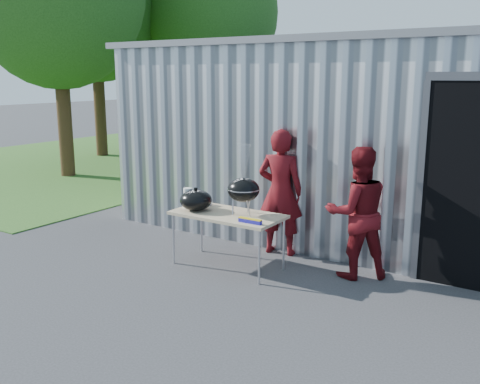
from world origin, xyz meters
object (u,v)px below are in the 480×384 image
Objects in this scene: kettle_grill at (243,184)px; person_cook at (280,192)px; folding_table at (228,216)px; person_bystander at (357,213)px.

kettle_grill is 0.51× the size of person_cook.
folding_table is 0.82× the size of person_cook.
folding_table is 1.70m from person_bystander.
person_cook is at bearing 71.01° from folding_table.
person_bystander reaches higher than folding_table.
folding_table is 0.51m from kettle_grill.
person_cook is (0.10, 0.83, -0.26)m from kettle_grill.
kettle_grill is 1.51m from person_bystander.
person_bystander is (1.37, 0.55, -0.32)m from kettle_grill.
folding_table is at bearing 60.46° from person_cook.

